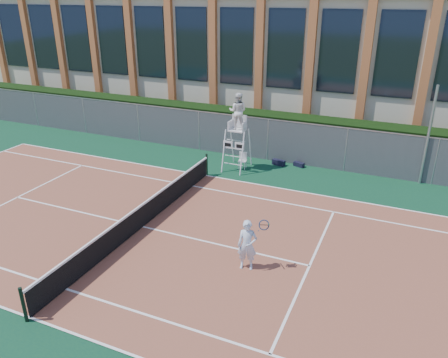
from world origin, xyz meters
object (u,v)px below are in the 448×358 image
at_px(tennis_player, 247,245).
at_px(umpire_chair, 238,113).
at_px(steel_pole, 428,136).
at_px(plastic_chair, 243,159).

bearing_deg(tennis_player, umpire_chair, 114.15).
relative_size(steel_pole, umpire_chair, 1.18).
xyz_separation_m(umpire_chair, plastic_chair, (0.26, 0.09, -2.34)).
height_order(plastic_chair, tennis_player, tennis_player).
bearing_deg(umpire_chair, tennis_player, -65.85).
bearing_deg(steel_pole, umpire_chair, -169.02).
bearing_deg(steel_pole, plastic_chair, -169.28).
distance_m(steel_pole, umpire_chair, 8.67).
bearing_deg(plastic_chair, umpire_chair, -161.12).
bearing_deg(steel_pole, tennis_player, -117.12).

